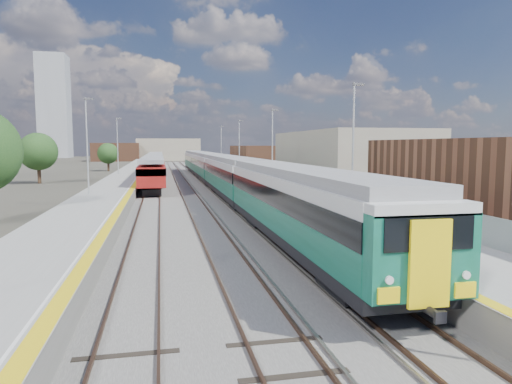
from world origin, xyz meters
name	(u,v)px	position (x,y,z in m)	size (l,w,h in m)	color
ground	(201,187)	(0.00, 50.00, 0.00)	(320.00, 320.00, 0.00)	#47443A
ballast_bed	(181,185)	(-2.25, 52.50, 0.03)	(10.50, 155.00, 0.06)	#565451
tracks	(185,183)	(-1.65, 54.18, 0.11)	(8.96, 160.00, 0.17)	#4C3323
platform_right	(242,180)	(5.28, 52.49, 0.54)	(4.70, 155.00, 8.52)	slate
platform_left	(123,182)	(-9.05, 52.49, 0.52)	(4.30, 155.00, 8.52)	slate
buildings	(113,126)	(-18.12, 138.60, 10.70)	(72.00, 185.50, 40.00)	brown
green_train	(218,169)	(1.50, 46.47, 2.26)	(2.91, 80.95, 3.20)	black
red_train	(155,165)	(-5.50, 65.83, 2.01)	(2.69, 54.70, 3.40)	black
tree_b	(38,152)	(-19.83, 59.02, 4.06)	(4.76, 4.76, 6.46)	#382619
tree_c	(108,153)	(-14.32, 86.75, 3.33)	(3.91, 3.91, 5.30)	#382619
tree_d	(339,149)	(22.56, 63.45, 4.30)	(5.04, 5.04, 6.83)	#382619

